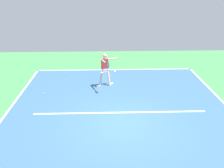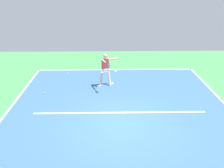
# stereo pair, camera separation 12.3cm
# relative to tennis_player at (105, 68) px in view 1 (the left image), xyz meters

# --- Properties ---
(ground_plane) EXTENTS (21.58, 21.58, 0.00)m
(ground_plane) POSITION_rel_tennis_player_xyz_m (-0.62, 3.82, -1.04)
(ground_plane) COLOR #428E4C
(court_surface) EXTENTS (9.88, 12.86, 0.00)m
(court_surface) POSITION_rel_tennis_player_xyz_m (-0.62, 3.82, -1.03)
(court_surface) COLOR #38608E
(court_surface) RESTS_ON ground_plane
(court_line_baseline_near) EXTENTS (9.88, 0.10, 0.01)m
(court_line_baseline_near) POSITION_rel_tennis_player_xyz_m (-0.62, -2.56, -1.03)
(court_line_baseline_near) COLOR white
(court_line_baseline_near) RESTS_ON ground_plane
(court_line_service) EXTENTS (7.41, 0.10, 0.01)m
(court_line_service) POSITION_rel_tennis_player_xyz_m (-0.62, 2.94, -1.03)
(court_line_service) COLOR white
(court_line_service) RESTS_ON ground_plane
(court_line_centre_mark) EXTENTS (0.10, 0.30, 0.01)m
(court_line_centre_mark) POSITION_rel_tennis_player_xyz_m (-0.62, -2.36, -1.03)
(court_line_centre_mark) COLOR white
(court_line_centre_mark) RESTS_ON ground_plane
(tennis_player) EXTENTS (1.16, 1.34, 1.81)m
(tennis_player) POSITION_rel_tennis_player_xyz_m (0.00, 0.00, 0.00)
(tennis_player) COLOR beige
(tennis_player) RESTS_ON ground_plane
(tennis_ball_by_sideline) EXTENTS (0.07, 0.07, 0.07)m
(tennis_ball_by_sideline) POSITION_rel_tennis_player_xyz_m (3.10, 0.96, -1.00)
(tennis_ball_by_sideline) COLOR #C6E53D
(tennis_ball_by_sideline) RESTS_ON ground_plane
(tennis_ball_far_corner) EXTENTS (0.07, 0.07, 0.07)m
(tennis_ball_far_corner) POSITION_rel_tennis_player_xyz_m (2.34, -1.80, -1.00)
(tennis_ball_far_corner) COLOR yellow
(tennis_ball_far_corner) RESTS_ON ground_plane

